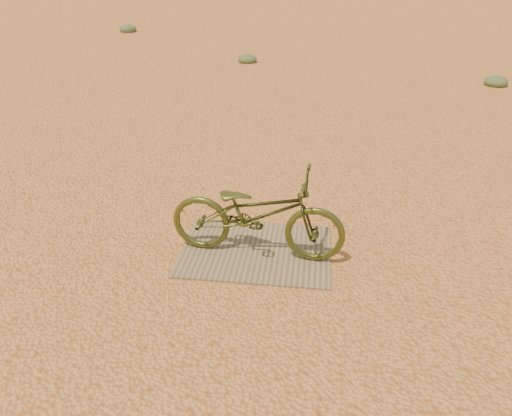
# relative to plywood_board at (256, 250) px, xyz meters

# --- Properties ---
(ground) EXTENTS (120.00, 120.00, 0.00)m
(ground) POSITION_rel_plywood_board_xyz_m (0.32, 0.46, -0.01)
(ground) COLOR tan
(ground) RESTS_ON ground
(plywood_board) EXTENTS (1.56, 1.18, 0.02)m
(plywood_board) POSITION_rel_plywood_board_xyz_m (0.00, 0.00, 0.00)
(plywood_board) COLOR #857156
(plywood_board) RESTS_ON ground
(bicycle) EXTENTS (1.81, 0.74, 0.93)m
(bicycle) POSITION_rel_plywood_board_xyz_m (0.02, -0.06, 0.48)
(bicycle) COLOR #40491D
(bicycle) RESTS_ON plywood_board
(kale_a) EXTENTS (0.51, 0.51, 0.28)m
(kale_a) POSITION_rel_plywood_board_xyz_m (-1.45, 9.42, -0.01)
(kale_a) COLOR #566D4A
(kale_a) RESTS_ON ground
(kale_b) EXTENTS (0.52, 0.52, 0.29)m
(kale_b) POSITION_rel_plywood_board_xyz_m (4.55, 7.63, -0.01)
(kale_b) COLOR #566D4A
(kale_b) RESTS_ON ground
(kale_c) EXTENTS (0.62, 0.62, 0.34)m
(kale_c) POSITION_rel_plywood_board_xyz_m (-6.59, 14.18, -0.01)
(kale_c) COLOR #566D4A
(kale_c) RESTS_ON ground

